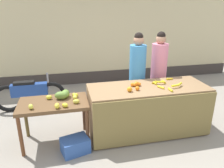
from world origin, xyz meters
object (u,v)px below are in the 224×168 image
object	(u,v)px
parked_motorcycle	(30,94)
vendor_woman_blue_shirt	(137,76)
vendor_woman_pink_shirt	(158,74)
produce_crate	(75,145)
produce_sack	(95,105)

from	to	relation	value
parked_motorcycle	vendor_woman_blue_shirt	bearing A→B (deg)	-18.21
vendor_woman_pink_shirt	parked_motorcycle	world-z (taller)	vendor_woman_pink_shirt
produce_crate	produce_sack	world-z (taller)	produce_sack
vendor_woman_blue_shirt	produce_crate	world-z (taller)	vendor_woman_blue_shirt
vendor_woman_blue_shirt	produce_sack	distance (m)	1.14
vendor_woman_pink_shirt	parked_motorcycle	size ratio (longest dim) A/B	1.14
produce_sack	produce_crate	bearing A→B (deg)	-112.47
vendor_woman_blue_shirt	vendor_woman_pink_shirt	distance (m)	0.50
parked_motorcycle	produce_sack	world-z (taller)	parked_motorcycle
vendor_woman_pink_shirt	produce_sack	size ratio (longest dim) A/B	4.00
vendor_woman_blue_shirt	parked_motorcycle	xyz separation A→B (m)	(-2.31, 0.76, -0.51)
vendor_woman_pink_shirt	produce_crate	distance (m)	2.33
vendor_woman_blue_shirt	parked_motorcycle	world-z (taller)	vendor_woman_blue_shirt
vendor_woman_blue_shirt	vendor_woman_pink_shirt	xyz separation A→B (m)	(0.50, 0.04, 0.00)
parked_motorcycle	produce_crate	bearing A→B (deg)	-63.49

